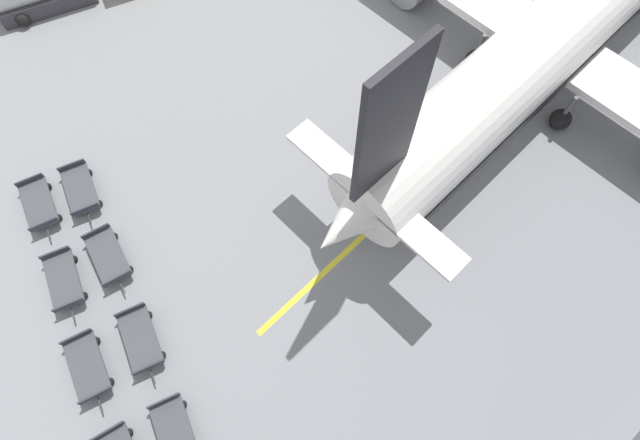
{
  "coord_description": "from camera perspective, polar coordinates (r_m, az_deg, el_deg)",
  "views": [
    {
      "loc": [
        21.4,
        -27.13,
        23.97
      ],
      "look_at": [
        13.44,
        -20.45,
        1.22
      ],
      "focal_mm": 28.0,
      "sensor_mm": 36.0,
      "label": 1
    }
  ],
  "objects": [
    {
      "name": "airplane",
      "position": [
        32.43,
        26.2,
        19.18
      ],
      "size": [
        35.56,
        38.45,
        12.89
      ],
      "color": "white",
      "rests_on": "ground_plane"
    },
    {
      "name": "baggage_dolly_row_mid_a_col_b",
      "position": [
        27.22,
        -23.06,
        -3.86
      ],
      "size": [
        3.78,
        1.91,
        0.92
      ],
      "color": "#424449",
      "rests_on": "ground_plane"
    },
    {
      "name": "baggage_dolly_row_near_col_a",
      "position": [
        30.11,
        -29.46,
        1.58
      ],
      "size": [
        3.78,
        2.07,
        0.92
      ],
      "color": "#424449",
      "rests_on": "ground_plane"
    },
    {
      "name": "baggage_dolly_row_mid_a_col_d",
      "position": [
        24.33,
        -16.21,
        -22.43
      ],
      "size": [
        3.77,
        2.19,
        0.92
      ],
      "color": "#424449",
      "rests_on": "ground_plane"
    },
    {
      "name": "baggage_dolly_row_mid_a_col_a",
      "position": [
        29.54,
        -25.72,
        3.16
      ],
      "size": [
        3.78,
        2.16,
        0.92
      ],
      "color": "#424449",
      "rests_on": "ground_plane"
    },
    {
      "name": "baggage_dolly_row_near_col_b",
      "position": [
        27.69,
        -27.24,
        -6.14
      ],
      "size": [
        3.77,
        2.19,
        0.92
      ],
      "color": "#424449",
      "rests_on": "ground_plane"
    },
    {
      "name": "baggage_dolly_row_near_col_c",
      "position": [
        26.01,
        -25.03,
        -14.94
      ],
      "size": [
        3.78,
        2.06,
        0.92
      ],
      "color": "#424449",
      "rests_on": "ground_plane"
    },
    {
      "name": "stand_guidance_stripe",
      "position": [
        29.65,
        15.64,
        8.16
      ],
      "size": [
        2.59,
        30.36,
        0.01
      ],
      "color": "yellow",
      "rests_on": "ground_plane"
    },
    {
      "name": "baggage_dolly_row_mid_a_col_c",
      "position": [
        25.37,
        -19.83,
        -12.7
      ],
      "size": [
        3.78,
        2.17,
        0.92
      ],
      "color": "#424449",
      "rests_on": "ground_plane"
    }
  ]
}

